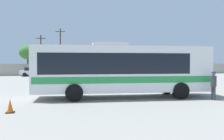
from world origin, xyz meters
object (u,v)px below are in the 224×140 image
(roadside_tree_midleft, at_px, (28,53))
(utility_pole_far, at_px, (60,50))
(parked_car_third_white, at_px, (108,71))
(attendant_by_bus_door, at_px, (213,84))
(parked_car_leftmost_white, at_px, (34,72))
(coach_bus_white_green, at_px, (120,68))
(parked_car_second_red, at_px, (68,71))
(traffic_cone_on_apron, at_px, (10,106))
(utility_pole_near, at_px, (41,54))

(roadside_tree_midleft, bearing_deg, utility_pole_far, -9.35)
(parked_car_third_white, xyz_separation_m, utility_pole_far, (-8.10, 6.41, 3.84))
(attendant_by_bus_door, relative_size, parked_car_leftmost_white, 0.37)
(coach_bus_white_green, distance_m, parked_car_leftmost_white, 26.93)
(parked_car_third_white, height_order, utility_pole_far, utility_pole_far)
(parked_car_leftmost_white, distance_m, utility_pole_far, 7.98)
(attendant_by_bus_door, xyz_separation_m, parked_car_second_red, (-7.73, 27.09, -0.19))
(attendant_by_bus_door, bearing_deg, parked_car_third_white, 91.70)
(utility_pole_far, bearing_deg, traffic_cone_on_apron, -94.04)
(parked_car_leftmost_white, distance_m, utility_pole_near, 6.11)
(utility_pole_far, distance_m, traffic_cone_on_apron, 34.99)
(coach_bus_white_green, bearing_deg, parked_car_second_red, 95.71)
(parked_car_leftmost_white, distance_m, parked_car_third_white, 12.41)
(parked_car_second_red, bearing_deg, parked_car_leftmost_white, 170.44)
(parked_car_second_red, distance_m, traffic_cone_on_apron, 28.41)
(parked_car_second_red, xyz_separation_m, parked_car_third_white, (6.92, 0.06, -0.01))
(parked_car_third_white, height_order, traffic_cone_on_apron, parked_car_third_white)
(utility_pole_near, bearing_deg, parked_car_third_white, -27.44)
(traffic_cone_on_apron, bearing_deg, utility_pole_far, 85.96)
(coach_bus_white_green, height_order, traffic_cone_on_apron, coach_bus_white_green)
(coach_bus_white_green, bearing_deg, roadside_tree_midleft, 106.86)
(parked_car_second_red, relative_size, utility_pole_near, 0.58)
(parked_car_second_red, bearing_deg, traffic_cone_on_apron, -97.33)
(roadside_tree_midleft, height_order, traffic_cone_on_apron, roadside_tree_midleft)
(coach_bus_white_green, xyz_separation_m, attendant_by_bus_door, (5.25, -2.30, -0.92))
(attendant_by_bus_door, bearing_deg, parked_car_second_red, 105.92)
(utility_pole_near, bearing_deg, traffic_cone_on_apron, -88.06)
(utility_pole_far, bearing_deg, roadside_tree_midleft, 170.65)
(attendant_by_bus_door, xyz_separation_m, utility_pole_near, (-12.51, 33.23, 2.92))
(roadside_tree_midleft, bearing_deg, utility_pole_near, -27.95)
(utility_pole_near, distance_m, roadside_tree_midleft, 2.86)
(coach_bus_white_green, bearing_deg, traffic_cone_on_apron, -151.00)
(coach_bus_white_green, distance_m, roadside_tree_midleft, 33.79)
(parked_car_third_white, xyz_separation_m, roadside_tree_midleft, (-14.22, 7.41, 3.43))
(attendant_by_bus_door, height_order, parked_car_second_red, attendant_by_bus_door)
(parked_car_third_white, xyz_separation_m, utility_pole_near, (-11.71, 6.08, 3.12))
(parked_car_third_white, bearing_deg, roadside_tree_midleft, 152.47)
(attendant_by_bus_door, distance_m, utility_pole_near, 35.63)
(traffic_cone_on_apron, bearing_deg, parked_car_second_red, 82.67)
(parked_car_third_white, bearing_deg, parked_car_second_red, -179.51)
(utility_pole_far, bearing_deg, utility_pole_near, -174.82)
(utility_pole_far, distance_m, roadside_tree_midleft, 6.21)
(coach_bus_white_green, height_order, utility_pole_far, utility_pole_far)
(parked_car_leftmost_white, relative_size, parked_car_third_white, 1.07)
(attendant_by_bus_door, relative_size, utility_pole_far, 0.19)
(utility_pole_far, bearing_deg, attendant_by_bus_door, -75.13)
(coach_bus_white_green, distance_m, attendant_by_bus_door, 5.81)
(coach_bus_white_green, distance_m, utility_pole_near, 31.83)
(parked_car_leftmost_white, relative_size, utility_pole_near, 0.63)
(attendant_by_bus_door, bearing_deg, parked_car_leftmost_white, 115.21)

